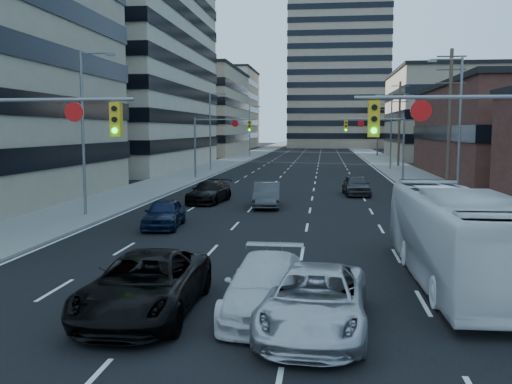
{
  "coord_description": "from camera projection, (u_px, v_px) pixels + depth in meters",
  "views": [
    {
      "loc": [
        2.61,
        -9.9,
        4.83
      ],
      "look_at": [
        -0.24,
        13.88,
        2.2
      ],
      "focal_mm": 40.0,
      "sensor_mm": 36.0,
      "label": 1
    }
  ],
  "objects": [
    {
      "name": "road_surface",
      "position": [
        314.0,
        149.0,
        138.91
      ],
      "size": [
        18.0,
        300.0,
        0.02
      ],
      "primitive_type": "cube",
      "color": "black",
      "rests_on": "ground"
    },
    {
      "name": "sidewalk_left",
      "position": [
        267.0,
        149.0,
        140.26
      ],
      "size": [
        5.0,
        300.0,
        0.15
      ],
      "primitive_type": "cube",
      "color": "slate",
      "rests_on": "ground"
    },
    {
      "name": "sidewalk_right",
      "position": [
        361.0,
        149.0,
        137.54
      ],
      "size": [
        5.0,
        300.0,
        0.15
      ],
      "primitive_type": "cube",
      "color": "slate",
      "rests_on": "ground"
    },
    {
      "name": "office_left_mid",
      "position": [
        88.0,
        56.0,
        71.49
      ],
      "size": [
        26.0,
        34.0,
        28.0
      ],
      "primitive_type": "cube",
      "color": "#ADA089",
      "rests_on": "ground"
    },
    {
      "name": "office_left_far",
      "position": [
        188.0,
        113.0,
        111.27
      ],
      "size": [
        20.0,
        30.0,
        16.0
      ],
      "primitive_type": "cube",
      "color": "gray",
      "rests_on": "ground"
    },
    {
      "name": "office_right_far",
      "position": [
        462.0,
        116.0,
        93.73
      ],
      "size": [
        22.0,
        28.0,
        14.0
      ],
      "primitive_type": "cube",
      "color": "gray",
      "rests_on": "ground"
    },
    {
      "name": "apartment_tower",
      "position": [
        338.0,
        40.0,
        154.77
      ],
      "size": [
        26.0,
        26.0,
        58.0
      ],
      "primitive_type": "cube",
      "color": "gray",
      "rests_on": "ground"
    },
    {
      "name": "bg_block_left",
      "position": [
        209.0,
        110.0,
        151.0
      ],
      "size": [
        24.0,
        24.0,
        20.0
      ],
      "primitive_type": "cube",
      "color": "#ADA089",
      "rests_on": "ground"
    },
    {
      "name": "bg_block_right",
      "position": [
        450.0,
        125.0,
        134.47
      ],
      "size": [
        22.0,
        22.0,
        12.0
      ],
      "primitive_type": "cube",
      "color": "gray",
      "rests_on": "ground"
    },
    {
      "name": "signal_near_left",
      "position": [
        19.0,
        145.0,
        18.91
      ],
      "size": [
        6.59,
        0.33,
        6.0
      ],
      "color": "slate",
      "rests_on": "ground"
    },
    {
      "name": "signal_near_right",
      "position": [
        486.0,
        146.0,
        17.14
      ],
      "size": [
        6.59,
        0.33,
        6.0
      ],
      "color": "slate",
      "rests_on": "ground"
    },
    {
      "name": "signal_far_left",
      "position": [
        218.0,
        135.0,
        55.45
      ],
      "size": [
        6.09,
        0.33,
        6.0
      ],
      "color": "slate",
      "rests_on": "ground"
    },
    {
      "name": "signal_far_right",
      "position": [
        379.0,
        135.0,
        53.63
      ],
      "size": [
        6.09,
        0.33,
        6.0
      ],
      "color": "slate",
      "rests_on": "ground"
    },
    {
      "name": "utility_pole_block",
      "position": [
        450.0,
        117.0,
        44.06
      ],
      "size": [
        2.2,
        0.28,
        11.0
      ],
      "color": "#4C3D2D",
      "rests_on": "ground"
    },
    {
      "name": "utility_pole_midblock",
      "position": [
        399.0,
        122.0,
        73.67
      ],
      "size": [
        2.2,
        0.28,
        11.0
      ],
      "color": "#4C3D2D",
      "rests_on": "ground"
    },
    {
      "name": "utility_pole_distant",
      "position": [
        378.0,
        124.0,
        103.28
      ],
      "size": [
        2.2,
        0.28,
        11.0
      ],
      "color": "#4C3D2D",
      "rests_on": "ground"
    },
    {
      "name": "streetlight_left_near",
      "position": [
        85.0,
        125.0,
        31.01
      ],
      "size": [
        2.03,
        0.22,
        9.0
      ],
      "color": "slate",
      "rests_on": "ground"
    },
    {
      "name": "streetlight_left_mid",
      "position": [
        211.0,
        128.0,
        65.56
      ],
      "size": [
        2.03,
        0.22,
        9.0
      ],
      "color": "slate",
      "rests_on": "ground"
    },
    {
      "name": "streetlight_left_far",
      "position": [
        251.0,
        128.0,
        100.1
      ],
      "size": [
        2.03,
        0.22,
        9.0
      ],
      "color": "slate",
      "rests_on": "ground"
    },
    {
      "name": "streetlight_right_near",
      "position": [
        457.0,
        126.0,
        33.5
      ],
      "size": [
        2.03,
        0.22,
        9.0
      ],
      "color": "slate",
      "rests_on": "ground"
    },
    {
      "name": "streetlight_right_far",
      "position": [
        390.0,
        128.0,
        68.05
      ],
      "size": [
        2.03,
        0.22,
        9.0
      ],
      "color": "slate",
      "rests_on": "ground"
    },
    {
      "name": "black_pickup",
      "position": [
        145.0,
        285.0,
        14.88
      ],
      "size": [
        2.71,
        5.74,
        1.59
      ],
      "primitive_type": "imported",
      "rotation": [
        0.0,
        0.0,
        0.01
      ],
      "color": "black",
      "rests_on": "ground"
    },
    {
      "name": "white_van",
      "position": [
        266.0,
        286.0,
        14.96
      ],
      "size": [
        2.09,
        5.08,
        1.47
      ],
      "primitive_type": "imported",
      "rotation": [
        0.0,
        0.0,
        -0.01
      ],
      "color": "silver",
      "rests_on": "ground"
    },
    {
      "name": "silver_suv",
      "position": [
        315.0,
        300.0,
        13.68
      ],
      "size": [
        2.8,
        5.5,
        1.49
      ],
      "primitive_type": "imported",
      "rotation": [
        0.0,
        0.0,
        -0.06
      ],
      "color": "#B8B8BD",
      "rests_on": "ground"
    },
    {
      "name": "transit_bus",
      "position": [
        455.0,
        236.0,
        17.92
      ],
      "size": [
        2.76,
        10.77,
        2.98
      ],
      "primitive_type": "imported",
      "rotation": [
        0.0,
        0.0,
        0.02
      ],
      "color": "silver",
      "rests_on": "ground"
    },
    {
      "name": "sedan_blue",
      "position": [
        164.0,
        213.0,
        28.06
      ],
      "size": [
        2.02,
        4.31,
        1.43
      ],
      "primitive_type": "imported",
      "rotation": [
        0.0,
        0.0,
        0.08
      ],
      "color": "black",
      "rests_on": "ground"
    },
    {
      "name": "sedan_grey_center",
      "position": [
        267.0,
        195.0,
        35.52
      ],
      "size": [
        1.95,
        4.72,
        1.52
      ],
      "primitive_type": "imported",
      "rotation": [
        0.0,
        0.0,
        0.08
      ],
      "color": "#3A3A3D",
      "rests_on": "ground"
    },
    {
      "name": "sedan_black_far",
      "position": [
        209.0,
        192.0,
        37.69
      ],
      "size": [
        2.6,
        5.16,
        1.44
      ],
      "primitive_type": "imported",
      "rotation": [
        0.0,
        0.0,
        -0.12
      ],
      "color": "black",
      "rests_on": "ground"
    },
    {
      "name": "sedan_grey_right",
      "position": [
        356.0,
        185.0,
        41.94
      ],
      "size": [
        2.11,
        4.58,
        1.52
      ],
      "primitive_type": "imported",
      "rotation": [
        0.0,
        0.0,
        0.07
      ],
      "color": "#323234",
      "rests_on": "ground"
    }
  ]
}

